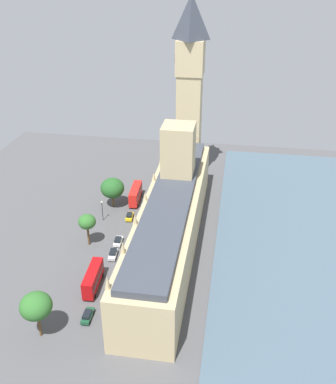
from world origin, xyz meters
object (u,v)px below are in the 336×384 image
pedestrian_under_trees (153,203)px  double_decker_bus_corner (135,194)px  plane_tree_near_tower (36,306)px  car_silver_leading (113,254)px  double_decker_bus_trailing (93,278)px  car_white_opposite_hall (118,241)px  car_dark_green_by_river_gate (88,316)px  plane_tree_slot_11 (87,222)px  parliament_building (171,216)px  street_lamp_slot_12 (102,207)px  car_yellow_cab_midblock (130,216)px  plane_tree_slot_10 (112,188)px  clock_tower (190,88)px  pedestrian_kerbside (131,264)px  pedestrian_far_end (146,224)px

pedestrian_under_trees → double_decker_bus_corner: bearing=-114.0°
plane_tree_near_tower → double_decker_bus_corner: bearing=-96.6°
car_silver_leading → double_decker_bus_trailing: 12.27m
car_white_opposite_hall → plane_tree_near_tower: (7.18, 33.79, 6.81)m
car_dark_green_by_river_gate → plane_tree_slot_11: bearing=106.3°
double_decker_bus_corner → plane_tree_near_tower: size_ratio=1.02×
parliament_building → street_lamp_slot_12: size_ratio=11.97×
car_yellow_cab_midblock → car_white_opposite_hall: size_ratio=1.00×
car_silver_leading → street_lamp_slot_12: bearing=-70.4°
pedestrian_under_trees → plane_tree_slot_10: size_ratio=0.16×
car_silver_leading → plane_tree_slot_10: plane_tree_slot_10 is taller
clock_tower → double_decker_bus_trailing: (14.32, 61.96, -28.07)m
car_yellow_cab_midblock → car_dark_green_by_river_gate: (-0.72, 40.73, 0.00)m
car_yellow_cab_midblock → plane_tree_slot_11: 17.34m
car_yellow_cab_midblock → double_decker_bus_trailing: size_ratio=0.41×
double_decker_bus_trailing → plane_tree_slot_11: size_ratio=1.17×
car_silver_leading → car_yellow_cab_midblock: bearing=-94.3°
car_dark_green_by_river_gate → plane_tree_near_tower: 11.99m
double_decker_bus_corner → pedestrian_kerbside: (-6.33, 32.34, -1.95)m
car_dark_green_by_river_gate → plane_tree_slot_11: (8.31, -26.39, 6.12)m
parliament_building → pedestrian_under_trees: (8.67, -18.98, -7.42)m
car_yellow_cab_midblock → car_silver_leading: 18.67m
car_silver_leading → pedestrian_under_trees: 28.44m
pedestrian_kerbside → street_lamp_slot_12: street_lamp_slot_12 is taller
clock_tower → pedestrian_far_end: bearing=77.5°
car_yellow_cab_midblock → pedestrian_far_end: (-5.58, 3.32, -0.13)m
clock_tower → car_yellow_cab_midblock: 45.14m
double_decker_bus_trailing → clock_tower: bearing=-106.0°
clock_tower → pedestrian_kerbside: bearing=82.0°
parliament_building → car_silver_leading: (13.58, 9.03, -7.22)m
pedestrian_under_trees → plane_tree_slot_11: 27.59m
car_white_opposite_hall → street_lamp_slot_12: bearing=121.4°
plane_tree_near_tower → plane_tree_slot_10: bearing=-90.6°
parliament_building → car_yellow_cab_midblock: size_ratio=17.24×
car_yellow_cab_midblock → plane_tree_near_tower: size_ratio=0.42×
car_yellow_cab_midblock → pedestrian_under_trees: 10.64m
double_decker_bus_corner → car_dark_green_by_river_gate: bearing=-91.6°
double_decker_bus_corner → car_white_opposite_hall: (-0.57, 23.38, -1.75)m
car_silver_leading → plane_tree_near_tower: size_ratio=0.45×
car_white_opposite_hall → car_dark_green_by_river_gate: size_ratio=0.94×
car_dark_green_by_river_gate → plane_tree_near_tower: (7.91, 5.91, 6.81)m
double_decker_bus_corner → car_yellow_cab_midblock: bearing=-89.9°
car_silver_leading → plane_tree_slot_10: size_ratio=0.51×
pedestrian_far_end → car_white_opposite_hall: bearing=-57.3°
clock_tower → car_white_opposite_hall: bearing=73.3°
plane_tree_near_tower → car_white_opposite_hall: bearing=-102.0°
car_white_opposite_hall → car_yellow_cab_midblock: bearing=87.1°
double_decker_bus_trailing → plane_tree_near_tower: (6.07, 15.89, 5.06)m
pedestrian_kerbside → plane_tree_slot_10: (12.36, -28.21, 5.58)m
plane_tree_slot_11 → car_dark_green_by_river_gate: bearing=107.5°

